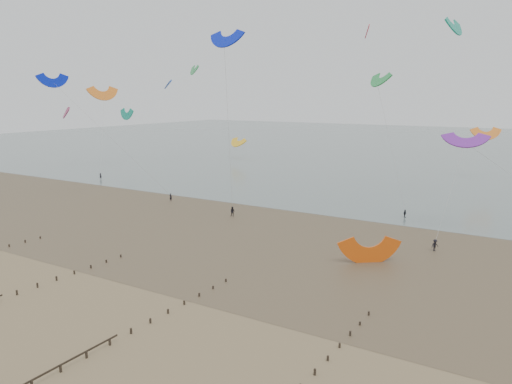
% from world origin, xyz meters
% --- Properties ---
extents(ground, '(500.00, 500.00, 0.00)m').
position_xyz_m(ground, '(0.00, 0.00, 0.00)').
color(ground, brown).
rests_on(ground, ground).
extents(sea_and_shore, '(500.00, 665.00, 0.03)m').
position_xyz_m(sea_and_shore, '(-4.08, 34.40, 0.01)').
color(sea_and_shore, '#475654').
rests_on(sea_and_shore, ground).
extents(kitesurfer_lead, '(0.65, 0.45, 1.73)m').
position_xyz_m(kitesurfer_lead, '(-33.35, 44.72, 0.87)').
color(kitesurfer_lead, black).
rests_on(kitesurfer_lead, ground).
extents(kitesurfers, '(120.13, 21.86, 1.88)m').
position_xyz_m(kitesurfers, '(15.15, 46.08, 0.87)').
color(kitesurfers, black).
rests_on(kitesurfers, ground).
extents(grounded_kite, '(9.27, 8.96, 4.02)m').
position_xyz_m(grounded_kite, '(16.47, 28.15, 0.00)').
color(grounded_kite, '#D84F0D').
rests_on(grounded_kite, ground).
extents(kites_airborne, '(239.94, 110.95, 43.83)m').
position_xyz_m(kites_airborne, '(-6.64, 88.99, 20.43)').
color(kites_airborne, yellow).
rests_on(kites_airborne, ground).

